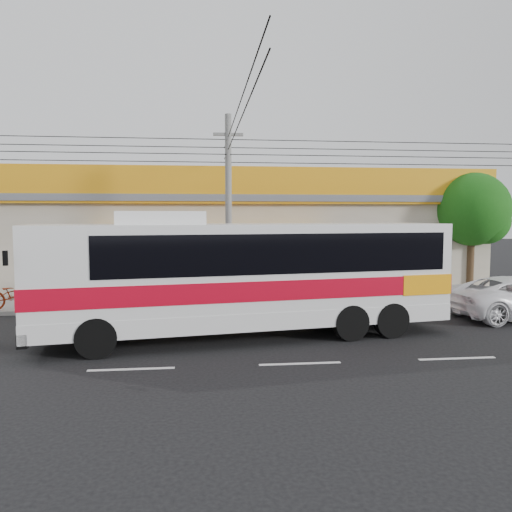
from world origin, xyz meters
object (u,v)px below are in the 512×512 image
at_px(motorbike_dark, 129,290).
at_px(tree_near, 475,212).
at_px(coach_bus, 253,270).
at_px(motorbike_red, 16,294).
at_px(utility_pole, 228,150).

bearing_deg(motorbike_dark, tree_near, -96.76).
relative_size(coach_bus, motorbike_red, 5.70).
xyz_separation_m(motorbike_dark, utility_pole, (3.86, -1.59, 5.31)).
distance_m(coach_bus, motorbike_dark, 7.13).
height_order(motorbike_red, motorbike_dark, motorbike_red).
bearing_deg(motorbike_red, tree_near, -95.64).
height_order(coach_bus, tree_near, tree_near).
bearing_deg(tree_near, coach_bus, -146.75).
relative_size(coach_bus, utility_pole, 0.36).
relative_size(motorbike_red, utility_pole, 0.06).
xyz_separation_m(motorbike_red, utility_pole, (7.75, -0.56, 5.25)).
bearing_deg(tree_near, utility_pole, -163.96).
height_order(coach_bus, motorbike_red, coach_bus).
bearing_deg(utility_pole, motorbike_red, 175.87).
height_order(utility_pole, tree_near, utility_pole).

